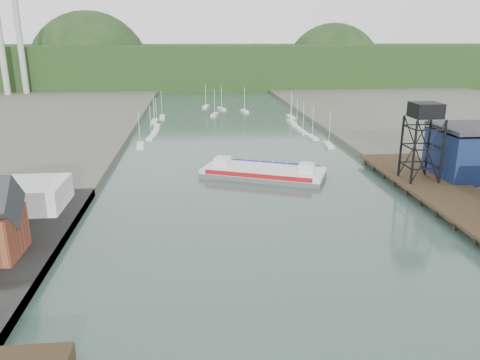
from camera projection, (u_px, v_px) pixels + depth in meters
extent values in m
cube|color=black|center=(460.00, 200.00, 86.27)|extent=(14.00, 70.00, 0.50)
cylinder|color=black|center=(429.00, 207.00, 86.03)|extent=(0.60, 0.60, 2.20)
cube|color=silver|center=(13.00, 195.00, 82.89)|extent=(18.00, 12.00, 4.50)
cylinder|color=black|center=(414.00, 153.00, 93.36)|extent=(0.50, 0.50, 13.00)
cylinder|color=black|center=(443.00, 152.00, 93.92)|extent=(0.50, 0.50, 13.00)
cylinder|color=black|center=(401.00, 146.00, 99.07)|extent=(0.50, 0.50, 13.00)
cylinder|color=black|center=(428.00, 145.00, 99.63)|extent=(0.50, 0.50, 13.00)
cube|color=black|center=(426.00, 110.00, 94.16)|extent=(5.50, 5.50, 3.00)
cube|color=silver|center=(140.00, 146.00, 136.76)|extent=(2.67, 7.65, 0.90)
cube|color=silver|center=(151.00, 138.00, 147.83)|extent=(2.81, 7.67, 0.90)
cube|color=silver|center=(155.00, 132.00, 156.32)|extent=(2.35, 7.59, 0.90)
cube|color=silver|center=(157.00, 127.00, 165.75)|extent=(2.01, 7.50, 0.90)
cube|color=silver|center=(154.00, 121.00, 177.24)|extent=(2.00, 7.50, 0.90)
cube|color=silver|center=(162.00, 117.00, 186.82)|extent=(2.16, 7.54, 0.90)
cube|color=silver|center=(329.00, 145.00, 137.28)|extent=(2.53, 7.62, 0.90)
cube|color=silver|center=(312.00, 138.00, 148.01)|extent=(2.76, 7.67, 0.90)
cube|color=silver|center=(303.00, 132.00, 156.27)|extent=(2.22, 7.56, 0.90)
cube|color=silver|center=(296.00, 127.00, 164.82)|extent=(2.18, 7.54, 0.90)
cube|color=silver|center=(291.00, 122.00, 175.42)|extent=(2.46, 7.61, 0.90)
cube|color=silver|center=(291.00, 117.00, 186.67)|extent=(2.48, 7.61, 0.90)
cube|color=silver|center=(215.00, 114.00, 192.44)|extent=(3.78, 7.76, 0.90)
cube|color=silver|center=(244.00, 111.00, 201.29)|extent=(3.31, 7.74, 0.90)
cube|color=silver|center=(222.00, 109.00, 208.03)|extent=(3.76, 7.76, 0.90)
cube|color=silver|center=(206.00, 106.00, 215.02)|extent=(3.40, 7.74, 0.90)
cylinder|color=#A5A4A0|center=(0.00, 39.00, 240.45)|extent=(3.20, 3.20, 60.00)
cylinder|color=#A5A4A0|center=(20.00, 39.00, 245.95)|extent=(3.20, 3.20, 60.00)
cube|color=black|center=(210.00, 66.00, 322.61)|extent=(500.00, 120.00, 28.00)
sphere|color=black|center=(92.00, 73.00, 316.30)|extent=(80.00, 80.00, 80.00)
sphere|color=black|center=(332.00, 73.00, 342.29)|extent=(70.00, 70.00, 70.00)
cube|color=#525255|center=(263.00, 175.00, 107.26)|extent=(29.57, 20.77, 1.10)
cube|color=silver|center=(263.00, 170.00, 106.97)|extent=(29.57, 20.77, 0.88)
cube|color=#9E1214|center=(257.00, 176.00, 101.84)|extent=(22.34, 9.52, 0.99)
cube|color=#151690|center=(269.00, 164.00, 111.97)|extent=(22.34, 9.52, 0.99)
cube|color=silver|center=(223.00, 162.00, 109.38)|extent=(4.31, 4.31, 2.20)
cube|color=silver|center=(307.00, 168.00, 103.79)|extent=(4.31, 4.31, 2.20)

